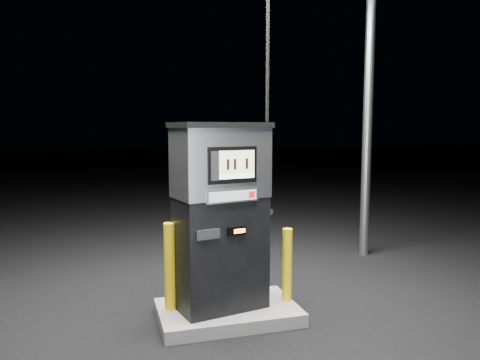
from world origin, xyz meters
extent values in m
plane|color=black|center=(0.00, 0.00, 0.00)|extent=(80.00, 80.00, 0.00)
cube|color=#63625E|center=(0.00, 0.00, 0.07)|extent=(1.60, 1.00, 0.15)
cylinder|color=gray|center=(3.00, 2.00, 2.25)|extent=(0.16, 0.16, 4.50)
cube|color=black|center=(-0.08, 0.00, 0.80)|extent=(1.08, 0.76, 1.29)
cube|color=silver|center=(-0.08, 0.00, 1.83)|extent=(1.10, 0.78, 0.77)
cube|color=black|center=(-0.08, 0.00, 2.25)|extent=(1.15, 0.83, 0.06)
cube|color=black|center=(-0.02, -0.29, 1.82)|extent=(0.57, 0.15, 0.39)
cube|color=beige|center=(0.03, -0.30, 1.85)|extent=(0.42, 0.09, 0.25)
cube|color=white|center=(0.03, -0.30, 1.70)|extent=(0.42, 0.09, 0.05)
cube|color=silver|center=(-0.02, -0.29, 1.49)|extent=(0.61, 0.16, 0.14)
cube|color=#A0A2A8|center=(-0.02, -0.31, 1.49)|extent=(0.56, 0.12, 0.11)
cube|color=red|center=(0.21, -0.26, 1.49)|extent=(0.07, 0.02, 0.07)
cube|color=black|center=(0.03, -0.28, 1.10)|extent=(0.23, 0.07, 0.09)
cube|color=#FD600C|center=(0.06, -0.28, 1.10)|extent=(0.13, 0.03, 0.05)
cube|color=black|center=(-0.30, -0.35, 1.10)|extent=(0.27, 0.08, 0.10)
cube|color=black|center=(0.45, 0.12, 1.23)|extent=(0.14, 0.20, 0.26)
cylinder|color=gray|center=(0.51, 0.13, 1.23)|extent=(0.12, 0.24, 0.07)
cylinder|color=black|center=(0.50, 0.07, 2.96)|extent=(0.04, 0.04, 3.20)
cylinder|color=yellow|center=(-0.65, 0.12, 0.65)|extent=(0.15, 0.15, 1.00)
cylinder|color=yellow|center=(0.74, 0.00, 0.59)|extent=(0.13, 0.13, 0.87)
camera|label=1|loc=(-1.34, -5.07, 2.23)|focal=35.00mm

